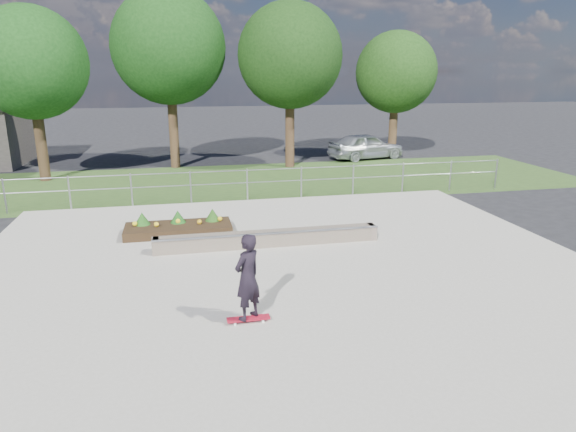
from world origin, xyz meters
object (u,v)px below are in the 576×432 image
Objects in this scene: grind_ledge at (268,238)px; planter_bed at (178,227)px; parked_car at (366,146)px; skateboarder at (247,277)px.

planter_bed is (-2.33, 1.67, -0.02)m from grind_ledge.
grind_ledge is at bearing 137.42° from parked_car.
skateboarder is 0.42× the size of parked_car.
planter_bed is 0.73× the size of parked_car.
parked_car is (8.77, 17.29, -0.25)m from skateboarder.
planter_bed is at bearing 101.64° from skateboarder.
grind_ledge is 15.18m from parked_car.
planter_bed is 15.18m from parked_car.
grind_ledge is at bearing 75.00° from skateboarder.
parked_car is (9.98, 11.43, 0.45)m from planter_bed.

